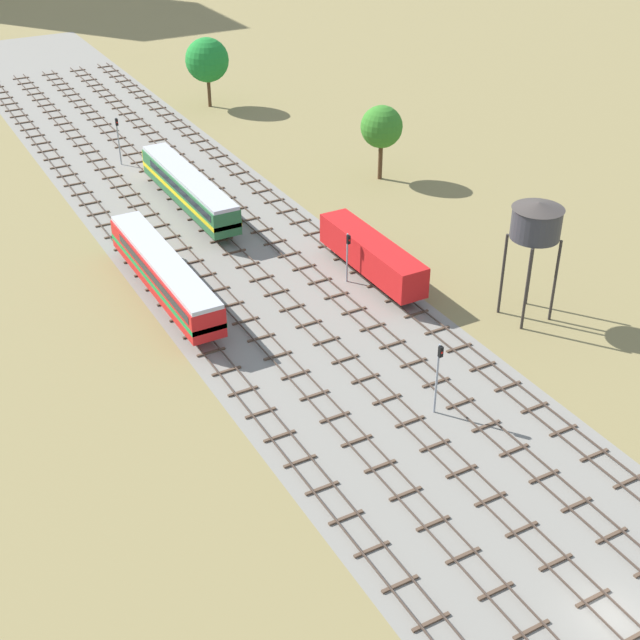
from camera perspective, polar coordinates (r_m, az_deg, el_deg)
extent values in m
plane|color=olive|center=(90.59, -7.26, 5.96)|extent=(480.00, 480.00, 0.00)
cube|color=gray|center=(90.59, -7.26, 5.96)|extent=(21.51, 176.00, 0.01)
cube|color=#47382D|center=(88.75, -13.17, 4.94)|extent=(0.07, 126.00, 0.15)
cube|color=#47382D|center=(89.08, -12.30, 5.16)|extent=(0.07, 126.00, 0.15)
cube|color=brown|center=(50.31, 7.17, -18.77)|extent=(2.40, 0.22, 0.14)
cube|color=brown|center=(51.87, 5.19, -16.61)|extent=(2.40, 0.22, 0.14)
cube|color=brown|center=(53.55, 3.36, -14.56)|extent=(2.40, 0.22, 0.14)
cube|color=brown|center=(55.34, 1.68, -12.62)|extent=(2.40, 0.22, 0.14)
cube|color=brown|center=(57.24, 0.13, -10.80)|extent=(2.40, 0.22, 0.14)
cube|color=brown|center=(59.22, -1.30, -9.10)|extent=(2.40, 0.22, 0.14)
cube|color=brown|center=(61.29, -2.63, -7.50)|extent=(2.40, 0.22, 0.14)
cube|color=brown|center=(63.43, -3.85, -6.00)|extent=(2.40, 0.22, 0.14)
cube|color=brown|center=(65.64, -4.99, -4.60)|extent=(2.40, 0.22, 0.14)
cube|color=brown|center=(67.91, -6.05, -3.29)|extent=(2.40, 0.22, 0.14)
cube|color=brown|center=(70.24, -7.04, -2.07)|extent=(2.40, 0.22, 0.14)
cube|color=brown|center=(72.61, -7.97, -0.92)|extent=(2.40, 0.22, 0.14)
cube|color=brown|center=(75.03, -8.83, 0.15)|extent=(2.40, 0.22, 0.14)
cube|color=brown|center=(77.49, -9.64, 1.15)|extent=(2.40, 0.22, 0.14)
cube|color=brown|center=(79.99, -10.40, 2.10)|extent=(2.40, 0.22, 0.14)
cube|color=brown|center=(82.52, -11.11, 2.98)|extent=(2.40, 0.22, 0.14)
cube|color=brown|center=(85.08, -11.79, 3.81)|extent=(2.40, 0.22, 0.14)
cube|color=brown|center=(87.67, -12.42, 4.59)|extent=(2.40, 0.22, 0.14)
cube|color=brown|center=(90.28, -13.02, 5.33)|extent=(2.40, 0.22, 0.14)
cube|color=brown|center=(92.92, -13.59, 6.02)|extent=(2.40, 0.22, 0.14)
cube|color=brown|center=(95.58, -14.12, 6.68)|extent=(2.40, 0.22, 0.14)
cube|color=brown|center=(98.26, -14.63, 7.30)|extent=(2.40, 0.22, 0.14)
cube|color=brown|center=(100.95, -15.11, 7.89)|extent=(2.40, 0.22, 0.14)
cube|color=brown|center=(103.67, -15.57, 8.44)|extent=(2.40, 0.22, 0.14)
cube|color=brown|center=(106.40, -16.01, 8.97)|extent=(2.40, 0.22, 0.14)
cube|color=brown|center=(109.14, -16.43, 9.46)|extent=(2.40, 0.22, 0.14)
cube|color=brown|center=(111.89, -16.82, 9.94)|extent=(2.40, 0.22, 0.14)
cube|color=brown|center=(114.66, -17.20, 10.39)|extent=(2.40, 0.22, 0.14)
cube|color=brown|center=(117.44, -17.56, 10.82)|extent=(2.40, 0.22, 0.14)
cube|color=brown|center=(120.23, -17.91, 11.23)|extent=(2.40, 0.22, 0.14)
cube|color=brown|center=(123.03, -18.24, 11.62)|extent=(2.40, 0.22, 0.14)
cube|color=brown|center=(125.84, -18.56, 11.99)|extent=(2.40, 0.22, 0.14)
cube|color=brown|center=(128.66, -18.86, 12.34)|extent=(2.40, 0.22, 0.14)
cube|color=brown|center=(131.49, -19.15, 12.68)|extent=(2.40, 0.22, 0.14)
cube|color=brown|center=(134.32, -19.43, 13.01)|extent=(2.40, 0.22, 0.14)
cube|color=brown|center=(137.16, -19.70, 13.32)|extent=(2.40, 0.22, 0.14)
cube|color=brown|center=(140.01, -19.96, 13.62)|extent=(2.40, 0.22, 0.14)
cube|color=#47382D|center=(89.83, -10.52, 5.59)|extent=(0.07, 126.00, 0.15)
cube|color=#47382D|center=(90.23, -9.66, 5.80)|extent=(0.07, 126.00, 0.15)
cube|color=brown|center=(50.90, 13.48, -18.86)|extent=(2.40, 0.22, 0.14)
cube|color=brown|center=(52.27, 11.26, -16.78)|extent=(2.40, 0.22, 0.14)
cube|color=brown|center=(53.77, 9.21, -14.79)|extent=(2.40, 0.22, 0.14)
cube|color=brown|center=(55.39, 7.30, -12.89)|extent=(2.40, 0.22, 0.14)
cube|color=brown|center=(57.13, 5.54, -11.09)|extent=(2.40, 0.22, 0.14)
cube|color=brown|center=(58.96, 3.90, -9.39)|extent=(2.40, 0.22, 0.14)
cube|color=brown|center=(60.89, 2.37, -7.80)|extent=(2.40, 0.22, 0.14)
cube|color=brown|center=(62.90, 0.95, -6.29)|extent=(2.40, 0.22, 0.14)
cube|color=brown|center=(64.99, -0.37, -4.88)|extent=(2.40, 0.22, 0.14)
cube|color=brown|center=(67.15, -1.60, -3.55)|extent=(2.40, 0.22, 0.14)
cube|color=brown|center=(69.37, -2.75, -2.31)|extent=(2.40, 0.22, 0.14)
cube|color=brown|center=(71.65, -3.83, -1.14)|extent=(2.40, 0.22, 0.14)
cube|color=brown|center=(73.98, -4.84, -0.05)|extent=(2.40, 0.22, 0.14)
cube|color=brown|center=(76.35, -5.78, 0.98)|extent=(2.40, 0.22, 0.14)
cube|color=brown|center=(78.77, -6.67, 1.94)|extent=(2.40, 0.22, 0.14)
cube|color=brown|center=(81.23, -7.51, 2.84)|extent=(2.40, 0.22, 0.14)
cube|color=brown|center=(83.72, -8.30, 3.70)|extent=(2.40, 0.22, 0.14)
cube|color=brown|center=(86.25, -9.04, 4.50)|extent=(2.40, 0.22, 0.14)
cube|color=brown|center=(88.80, -9.75, 5.25)|extent=(2.40, 0.22, 0.14)
cube|color=brown|center=(91.38, -10.41, 5.96)|extent=(2.40, 0.22, 0.14)
cube|color=brown|center=(93.99, -11.04, 6.63)|extent=(2.40, 0.22, 0.14)
cube|color=brown|center=(96.62, -11.64, 7.27)|extent=(2.40, 0.22, 0.14)
cube|color=brown|center=(99.27, -12.21, 7.87)|extent=(2.40, 0.22, 0.14)
cube|color=brown|center=(101.94, -12.75, 8.44)|extent=(2.40, 0.22, 0.14)
cube|color=brown|center=(104.63, -13.26, 8.97)|extent=(2.40, 0.22, 0.14)
cube|color=brown|center=(107.33, -13.75, 9.48)|extent=(2.40, 0.22, 0.14)
cube|color=brown|center=(110.05, -14.21, 9.97)|extent=(2.40, 0.22, 0.14)
cube|color=brown|center=(112.79, -14.66, 10.43)|extent=(2.40, 0.22, 0.14)
cube|color=brown|center=(115.53, -15.08, 10.87)|extent=(2.40, 0.22, 0.14)
cube|color=brown|center=(118.29, -15.49, 11.28)|extent=(2.40, 0.22, 0.14)
cube|color=brown|center=(121.06, -15.88, 11.68)|extent=(2.40, 0.22, 0.14)
cube|color=brown|center=(123.84, -16.25, 12.06)|extent=(2.40, 0.22, 0.14)
cube|color=brown|center=(126.64, -16.61, 12.42)|extent=(2.40, 0.22, 0.14)
cube|color=brown|center=(129.44, -16.95, 12.77)|extent=(2.40, 0.22, 0.14)
cube|color=brown|center=(132.25, -17.28, 13.10)|extent=(2.40, 0.22, 0.14)
cube|color=brown|center=(135.06, -17.60, 13.42)|extent=(2.40, 0.22, 0.14)
cube|color=brown|center=(137.89, -17.90, 13.72)|extent=(2.40, 0.22, 0.14)
cube|color=brown|center=(140.72, -18.19, 14.01)|extent=(2.40, 0.22, 0.14)
cube|color=brown|center=(143.56, -18.47, 14.29)|extent=(2.40, 0.22, 0.14)
cube|color=brown|center=(146.41, -18.74, 14.56)|extent=(2.40, 0.22, 0.14)
cube|color=#47382D|center=(91.12, -7.93, 6.21)|extent=(0.07, 126.00, 0.15)
cube|color=#47382D|center=(91.58, -7.10, 6.41)|extent=(0.07, 126.00, 0.15)
cube|color=brown|center=(52.02, 19.59, -18.74)|extent=(2.40, 0.22, 0.14)
cube|color=brown|center=(53.19, 17.20, -16.77)|extent=(2.40, 0.22, 0.14)
cube|color=brown|center=(54.50, 14.96, -14.86)|extent=(2.40, 0.22, 0.14)
cube|color=brown|center=(55.94, 12.88, -13.03)|extent=(2.40, 0.22, 0.14)
cube|color=brown|center=(57.50, 10.93, -11.28)|extent=(2.40, 0.22, 0.14)
cube|color=brown|center=(59.18, 9.11, -9.62)|extent=(2.40, 0.22, 0.14)
cube|color=brown|center=(60.95, 7.41, -8.03)|extent=(2.40, 0.22, 0.14)
cube|color=brown|center=(62.82, 5.82, -6.54)|extent=(2.40, 0.22, 0.14)
cube|color=brown|center=(64.77, 4.33, -5.13)|extent=(2.40, 0.22, 0.14)
cube|color=brown|center=(66.80, 2.94, -3.80)|extent=(2.40, 0.22, 0.14)
cube|color=brown|center=(68.90, 1.63, -2.54)|extent=(2.40, 0.22, 0.14)
cube|color=brown|center=(71.07, 0.40, -1.36)|extent=(2.40, 0.22, 0.14)
cube|color=brown|center=(73.30, -0.75, -0.26)|extent=(2.40, 0.22, 0.14)
cube|color=brown|center=(75.57, -1.83, 0.79)|extent=(2.40, 0.22, 0.14)
cube|color=brown|center=(77.90, -2.84, 1.77)|extent=(2.40, 0.22, 0.14)
cube|color=brown|center=(80.27, -3.80, 2.69)|extent=(2.40, 0.22, 0.14)
cube|color=brown|center=(82.69, -4.71, 3.56)|extent=(2.40, 0.22, 0.14)
cube|color=brown|center=(85.14, -5.56, 4.38)|extent=(2.40, 0.22, 0.14)
cube|color=brown|center=(87.62, -6.37, 5.15)|extent=(2.40, 0.22, 0.14)
cube|color=brown|center=(90.14, -7.14, 5.88)|extent=(2.40, 0.22, 0.14)
cube|color=brown|center=(92.68, -7.86, 6.57)|extent=(2.40, 0.22, 0.14)
cube|color=brown|center=(95.25, -8.55, 7.22)|extent=(2.40, 0.22, 0.14)
cube|color=brown|center=(97.85, -9.21, 7.83)|extent=(2.40, 0.22, 0.14)
cube|color=brown|center=(100.47, -9.83, 8.41)|extent=(2.40, 0.22, 0.14)
cube|color=brown|center=(103.10, -10.42, 8.96)|extent=(2.40, 0.22, 0.14)
cube|color=brown|center=(105.76, -10.98, 9.48)|extent=(2.40, 0.22, 0.14)
cube|color=brown|center=(108.44, -11.52, 9.98)|extent=(2.40, 0.22, 0.14)
cube|color=brown|center=(111.13, -12.03, 10.45)|extent=(2.40, 0.22, 0.14)
cube|color=brown|center=(113.84, -12.53, 10.90)|extent=(2.40, 0.22, 0.14)
cube|color=brown|center=(116.56, -12.99, 11.32)|extent=(2.40, 0.22, 0.14)
cube|color=brown|center=(119.30, -13.44, 11.73)|extent=(2.40, 0.22, 0.14)
cube|color=brown|center=(122.04, -13.87, 12.12)|extent=(2.40, 0.22, 0.14)
cube|color=brown|center=(124.80, -14.28, 12.49)|extent=(2.40, 0.22, 0.14)
cube|color=brown|center=(127.57, -14.68, 12.84)|extent=(2.40, 0.22, 0.14)
cube|color=brown|center=(130.35, -15.06, 13.18)|extent=(2.40, 0.22, 0.14)
cube|color=brown|center=(133.14, -15.42, 13.50)|extent=(2.40, 0.22, 0.14)
cube|color=brown|center=(135.94, -15.77, 13.81)|extent=(2.40, 0.22, 0.14)
cube|color=brown|center=(138.75, -16.11, 14.10)|extent=(2.40, 0.22, 0.14)
cube|color=brown|center=(141.57, -16.44, 14.39)|extent=(2.40, 0.22, 0.14)
cube|color=brown|center=(144.39, -16.75, 14.66)|extent=(2.40, 0.22, 0.14)
cube|color=brown|center=(147.22, -17.05, 14.92)|extent=(2.40, 0.22, 0.14)
cube|color=#47382D|center=(92.59, -5.41, 6.80)|extent=(0.07, 126.00, 0.15)
cube|color=#47382D|center=(93.11, -4.60, 6.99)|extent=(0.07, 126.00, 0.15)
cube|color=brown|center=(56.98, 18.30, -13.06)|extent=(2.40, 0.22, 0.14)
cube|color=brown|center=(58.36, 16.21, -11.37)|extent=(2.40, 0.22, 0.14)
cube|color=brown|center=(59.86, 14.25, -9.76)|extent=(2.40, 0.22, 0.14)
cube|color=brown|center=(61.47, 12.40, -8.21)|extent=(2.40, 0.22, 0.14)
cube|color=brown|center=(63.18, 10.66, -6.74)|extent=(2.40, 0.22, 0.14)
cube|color=brown|center=(64.99, 9.03, -5.34)|extent=(2.40, 0.22, 0.14)
cube|color=brown|center=(66.88, 7.49, -4.02)|extent=(2.40, 0.22, 0.14)
cube|color=brown|center=(68.84, 6.04, -2.76)|extent=(2.40, 0.22, 0.14)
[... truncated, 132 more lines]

